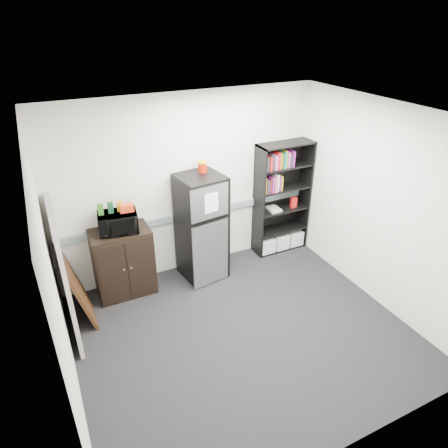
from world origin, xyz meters
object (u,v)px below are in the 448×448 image
(cubicle_partition, at_px, (64,273))
(cabinet, at_px, (123,262))
(refrigerator, at_px, (202,228))
(microwave, at_px, (118,222))
(bookshelf, at_px, (282,199))

(cubicle_partition, relative_size, cabinet, 1.62)
(cabinet, xyz_separation_m, refrigerator, (1.17, -0.08, 0.31))
(cubicle_partition, xyz_separation_m, microwave, (0.78, 0.40, 0.33))
(cubicle_partition, relative_size, microwave, 3.21)
(cabinet, relative_size, microwave, 1.97)
(cabinet, bearing_deg, bookshelf, 1.40)
(bookshelf, xyz_separation_m, cabinet, (-2.64, -0.06, -0.41))
(cubicle_partition, bearing_deg, cabinet, 28.23)
(microwave, bearing_deg, bookshelf, 9.82)
(cubicle_partition, xyz_separation_m, cabinet, (0.78, 0.42, -0.31))
(cabinet, distance_m, microwave, 0.64)
(cubicle_partition, height_order, cabinet, cubicle_partition)
(cubicle_partition, height_order, refrigerator, cubicle_partition)
(bookshelf, distance_m, cubicle_partition, 3.46)
(cabinet, height_order, microwave, microwave)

